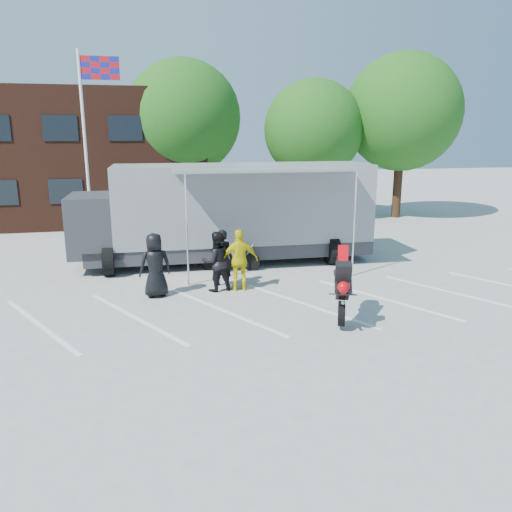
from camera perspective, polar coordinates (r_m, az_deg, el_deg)
name	(u,v)px	position (r m, az deg, el deg)	size (l,w,h in m)	color
ground	(312,318)	(13.50, 6.40, -7.01)	(100.00, 100.00, 0.00)	#A9A9A3
parking_bay_lines	(301,305)	(14.39, 5.12, -5.61)	(18.00, 5.00, 0.01)	white
office_building	(36,157)	(30.51, -23.84, 10.34)	(18.00, 8.00, 7.00)	#401F14
flagpole	(90,126)	(22.01, -18.41, 13.90)	(1.61, 0.12, 8.00)	white
tree_left	(184,118)	(28.00, -8.28, 15.37)	(6.12, 6.12, 8.64)	#382314
tree_mid	(314,130)	(28.42, 6.59, 14.14)	(5.44, 5.44, 7.68)	#382314
tree_right	(402,113)	(29.98, 16.39, 15.46)	(6.46, 6.46, 9.12)	#382314
transporter_truck	(231,261)	(19.14, -2.87, -0.62)	(11.52, 5.55, 3.67)	gray
parked_motorcycle	(231,270)	(17.92, -2.84, -1.63)	(0.69, 2.08, 1.09)	silver
stunt_bike_rider	(340,318)	(13.54, 9.56, -7.06)	(0.86, 1.83, 2.16)	black
spectator_leather_a	(155,265)	(15.13, -11.46, -1.03)	(0.95, 0.62, 1.94)	black
spectator_leather_b	(223,258)	(15.92, -3.84, -0.21)	(0.67, 0.44, 1.84)	black
spectator_leather_c	(216,261)	(15.43, -4.60, -0.62)	(0.91, 0.71, 1.88)	black
spectator_hivis	(240,260)	(15.43, -1.86, -0.47)	(1.13, 0.47, 1.94)	yellow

